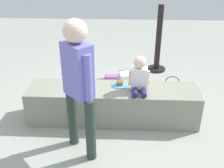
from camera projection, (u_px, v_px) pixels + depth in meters
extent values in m
plane|color=#999D92|center=(113.00, 118.00, 3.84)|extent=(12.00, 12.00, 0.00)
cube|color=gray|center=(113.00, 104.00, 3.73)|extent=(2.34, 0.55, 0.49)
cylinder|color=#1F1D52|center=(135.00, 91.00, 3.47)|extent=(0.08, 0.25, 0.08)
cylinder|color=#1F1D52|center=(144.00, 91.00, 3.47)|extent=(0.08, 0.25, 0.08)
cube|color=white|center=(139.00, 78.00, 3.51)|extent=(0.21, 0.14, 0.28)
sphere|color=beige|center=(140.00, 62.00, 3.41)|extent=(0.16, 0.16, 0.16)
cylinder|color=beige|center=(130.00, 78.00, 3.51)|extent=(0.05, 0.05, 0.21)
cylinder|color=beige|center=(148.00, 78.00, 3.51)|extent=(0.05, 0.05, 0.21)
cylinder|color=#27352F|center=(91.00, 131.00, 2.95)|extent=(0.11, 0.11, 0.77)
cylinder|color=#27352F|center=(72.00, 117.00, 3.19)|extent=(0.11, 0.11, 0.77)
cube|color=#6C68C4|center=(78.00, 70.00, 2.77)|extent=(0.37, 0.37, 0.59)
sphere|color=beige|center=(75.00, 31.00, 2.58)|extent=(0.24, 0.24, 0.24)
cylinder|color=#6C68C4|center=(88.00, 80.00, 2.68)|extent=(0.09, 0.09, 0.55)
cylinder|color=#6C68C4|center=(69.00, 70.00, 2.90)|extent=(0.09, 0.09, 0.55)
cylinder|color=#4CA5D8|center=(120.00, 85.00, 3.70)|extent=(0.22, 0.22, 0.01)
cylinder|color=#96673D|center=(120.00, 83.00, 3.69)|extent=(0.10, 0.10, 0.04)
cylinder|color=brown|center=(120.00, 82.00, 3.67)|extent=(0.10, 0.10, 0.01)
cube|color=silver|center=(124.00, 85.00, 3.68)|extent=(0.11, 0.04, 0.00)
cube|color=#B259BF|center=(111.00, 83.00, 4.50)|extent=(0.21, 0.11, 0.30)
torus|color=white|center=(108.00, 75.00, 4.43)|extent=(0.08, 0.01, 0.08)
torus|color=white|center=(114.00, 76.00, 4.43)|extent=(0.08, 0.01, 0.08)
cylinder|color=black|center=(156.00, 69.00, 5.37)|extent=(0.36, 0.36, 0.04)
cylinder|color=black|center=(159.00, 38.00, 5.07)|extent=(0.11, 0.11, 1.25)
cylinder|color=silver|center=(161.00, 100.00, 4.17)|extent=(0.06, 0.06, 0.15)
cone|color=silver|center=(161.00, 95.00, 4.13)|extent=(0.06, 0.06, 0.03)
cylinder|color=white|center=(161.00, 94.00, 4.12)|extent=(0.03, 0.03, 0.01)
cylinder|color=red|center=(63.00, 87.00, 4.60)|extent=(0.09, 0.09, 0.09)
cube|color=white|center=(129.00, 76.00, 4.97)|extent=(0.39, 0.36, 0.13)
cube|color=black|center=(171.00, 89.00, 4.40)|extent=(0.34, 0.15, 0.22)
torus|color=black|center=(172.00, 83.00, 4.35)|extent=(0.25, 0.01, 0.25)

